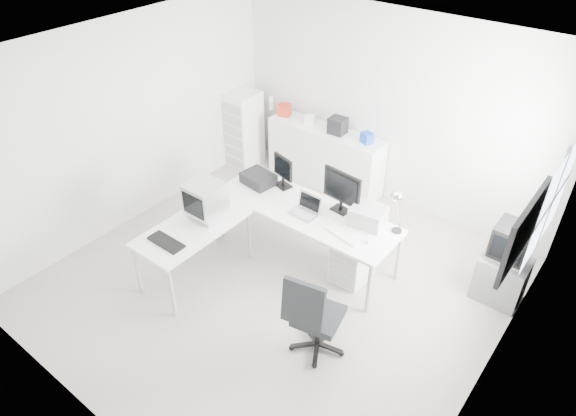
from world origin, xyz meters
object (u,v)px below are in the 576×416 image
Objects in this scene: laser_printer at (368,216)px; inkjet_printer at (258,179)px; lcd_monitor_large at (342,192)px; side_desk at (196,251)px; office_chair at (319,312)px; main_desk at (305,233)px; crt_tv at (512,244)px; sideboard at (325,157)px; drawer_pedestal at (353,258)px; filing_cabinet at (244,129)px; tv_cabinet at (501,278)px; crt_monitor at (206,199)px; lcd_monitor_small at (283,172)px; laptop at (304,208)px.

inkjet_printer is at bearing 176.44° from laser_printer.
lcd_monitor_large is 0.43m from laser_printer.
lcd_monitor_large is at bearing 48.37° from side_desk.
laser_printer is at bearing 88.98° from office_chair.
main_desk is 6.13× the size of laser_printer.
lcd_monitor_large reaches higher than crt_tv.
side_desk is at bearing 167.81° from office_chair.
office_chair is 2.08× the size of crt_tv.
sideboard reaches higher than side_desk.
office_chair is at bearing -56.48° from sideboard.
drawer_pedestal is at bearing 4.09° from main_desk.
inkjet_printer is 1.23m from lcd_monitor_large.
inkjet_printer is 3.18m from crt_tv.
filing_cabinet reaches higher than office_chair.
tv_cabinet is at bearing 31.65° from side_desk.
lcd_monitor_small is at bearing 75.14° from crt_monitor.
filing_cabinet reaches higher than laptop.
side_desk is 1.12× the size of filing_cabinet.
main_desk is 1.71× the size of side_desk.
inkjet_printer is 0.75× the size of lcd_monitor_large.
inkjet_printer is 2.24m from office_chair.
side_desk is 1.93m from drawer_pedestal.
lcd_monitor_small is 1.52m from sideboard.
tv_cabinet is at bearing 26.56° from lcd_monitor_small.
lcd_monitor_small is at bearing -33.17° from filing_cabinet.
drawer_pedestal is 0.48× the size of filing_cabinet.
lcd_monitor_small is 0.71m from laptop.
crt_tv is (3.10, 1.66, -0.20)m from crt_monitor.
inkjet_printer is 0.97m from crt_monitor.
drawer_pedestal is 2.00× the size of laptop.
crt_monitor reaches higher than crt_tv.
filing_cabinet is (-4.50, 0.55, -0.18)m from crt_tv.
main_desk is 4.34× the size of lcd_monitor_large.
laptop is 2.38m from crt_tv.
laser_printer is at bearing 73.61° from drawer_pedestal.
side_desk is at bearing -148.35° from tv_cabinet.
inkjet_printer is (-0.85, 0.10, 0.45)m from main_desk.
crt_tv reaches higher than laptop.
office_chair is at bearing -87.29° from laser_printer.
inkjet_printer is at bearing -167.10° from tv_cabinet.
lcd_monitor_large reaches higher than lcd_monitor_small.
laser_printer is at bearing 34.17° from crt_monitor.
tv_cabinet is at bearing 45.52° from office_chair.
laser_printer is 3.22m from filing_cabinet.
main_desk is at bearing 120.18° from office_chair.
lcd_monitor_small is (-0.55, 0.25, 0.60)m from main_desk.
tv_cabinet is at bearing 19.80° from main_desk.
crt_tv is at bearing 20.48° from inkjet_printer.
lcd_monitor_small reaches higher than tv_cabinet.
crt_tv is at bearing 26.56° from lcd_monitor_small.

